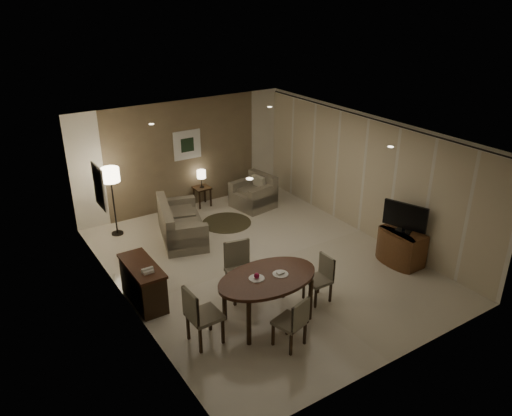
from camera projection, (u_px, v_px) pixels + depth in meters
room_shell at (251, 195)px, 9.90m from camera, size 5.50×7.00×2.70m
taupe_accent at (184, 155)px, 12.26m from camera, size 3.96×0.03×2.70m
curtain_wall at (363, 177)px, 10.93m from camera, size 0.08×6.70×2.58m
curtain_rod at (369, 118)px, 10.40m from camera, size 0.03×6.80×0.03m
art_back_frame at (187, 145)px, 12.19m from camera, size 0.72×0.03×0.72m
art_back_canvas at (187, 145)px, 12.18m from camera, size 0.34×0.01×0.34m
art_left_frame at (99, 187)px, 8.96m from camera, size 0.03×0.60×0.80m
art_left_canvas at (100, 187)px, 8.97m from camera, size 0.01×0.46×0.64m
downlight_nl at (250, 179)px, 6.97m from camera, size 0.10×0.10×0.01m
downlight_nr at (391, 147)px, 8.36m from camera, size 0.10×0.10×0.01m
downlight_fl at (151, 124)px, 9.73m from camera, size 0.10×0.10×0.01m
downlight_fr at (270, 107)px, 11.12m from camera, size 0.10×0.10×0.01m
console_desk at (143, 283)px, 8.75m from camera, size 0.48×1.20×0.75m
telephone at (148, 270)px, 8.35m from camera, size 0.20×0.14×0.09m
tv_cabinet at (402, 247)px, 10.04m from camera, size 0.48×0.90×0.70m
flat_tv at (405, 217)px, 9.76m from camera, size 0.36×0.85×0.60m
dining_table at (267, 298)px, 8.27m from camera, size 1.76×1.10×0.82m
chair_near at (289, 321)px, 7.66m from camera, size 0.52×0.52×0.88m
chair_far at (242, 272)px, 8.84m from camera, size 0.58×0.58×1.03m
chair_left at (205, 315)px, 7.71m from camera, size 0.50×0.50×1.00m
chair_right at (318, 280)px, 8.78m from camera, size 0.41×0.41×0.84m
plate_a at (257, 278)px, 8.05m from camera, size 0.26×0.26×0.02m
plate_b at (280, 274)px, 8.17m from camera, size 0.26×0.26×0.02m
fruit_apple at (257, 276)px, 8.03m from camera, size 0.09×0.09×0.09m
napkin at (280, 273)px, 8.16m from camera, size 0.12×0.08×0.03m
round_rug at (227, 223)px, 11.85m from camera, size 1.17×1.17×0.01m
sofa at (182, 221)px, 11.00m from camera, size 1.92×1.32×0.82m
armchair at (253, 192)px, 12.56m from camera, size 1.01×1.05×0.82m
side_table at (202, 196)px, 12.70m from camera, size 0.39×0.39×0.50m
table_lamp at (201, 178)px, 12.50m from camera, size 0.22×0.22×0.50m
floor_lamp at (114, 202)px, 11.02m from camera, size 0.40×0.40×1.58m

